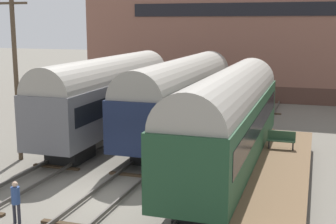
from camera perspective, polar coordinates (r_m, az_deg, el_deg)
ground_plane at (r=20.39m, az=-7.30°, el=-10.34°), size 200.00×200.00×0.00m
track_left at (r=22.42m, az=-17.45°, el=-8.39°), size 2.60×60.00×0.26m
track_middle at (r=20.34m, az=-7.31°, el=-9.96°), size 2.60×60.00×0.26m
track_right at (r=19.02m, az=4.78°, el=-11.42°), size 2.60×60.00×0.26m
train_car_navy at (r=29.94m, az=1.70°, el=2.30°), size 3.12×16.84×5.13m
train_car_green at (r=22.36m, az=7.44°, el=-0.54°), size 2.94×15.69×5.19m
train_car_grey at (r=29.70m, az=-7.32°, el=2.32°), size 2.97×15.11×5.24m
station_platform at (r=21.91m, az=13.63°, el=-6.57°), size 2.49×14.45×0.97m
bench at (r=24.66m, az=13.65°, el=-3.26°), size 1.40×0.40×0.91m
person_worker at (r=18.34m, az=-18.07°, el=-10.00°), size 0.32×0.32×1.63m
utility_pole at (r=25.93m, az=-18.08°, el=4.89°), size 1.80×0.24×9.45m
warehouse_building at (r=49.79m, az=12.40°, el=11.07°), size 35.71×12.05×15.50m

